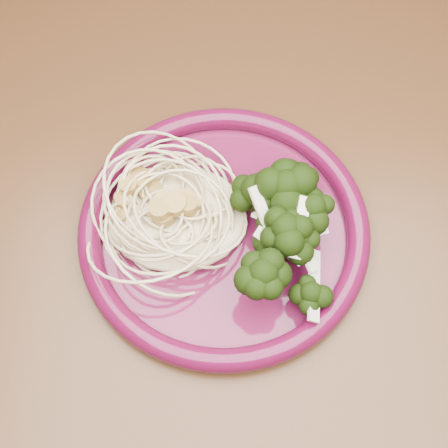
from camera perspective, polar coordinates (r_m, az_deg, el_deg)
name	(u,v)px	position (r m, az deg, el deg)	size (l,w,h in m)	color
dining_table	(300,282)	(0.69, 7.00, -5.30)	(1.20, 0.80, 0.75)	#472814
dinner_plate	(224,229)	(0.59, 0.00, -0.44)	(0.34, 0.34, 0.02)	#510F2D
spaghetti_pile	(176,212)	(0.59, -4.38, 1.08)	(0.13, 0.12, 0.03)	#D0BC8D
scallop_cluster	(174,194)	(0.56, -4.62, 2.75)	(0.12, 0.12, 0.04)	#A28139
broccoli_pile	(285,231)	(0.56, 5.57, -0.67)	(0.10, 0.16, 0.06)	black
onion_garnish	(288,214)	(0.53, 5.88, 0.94)	(0.07, 0.10, 0.06)	beige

